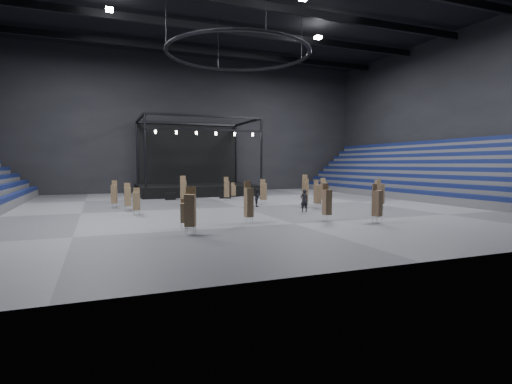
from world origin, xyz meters
name	(u,v)px	position (x,y,z in m)	size (l,w,h in m)	color
floor	(239,207)	(0.00, 0.00, 0.00)	(50.00, 50.00, 0.00)	#555557
wall_back	(187,124)	(0.00, 21.00, 9.00)	(50.00, 0.20, 18.00)	black
wall_front	(429,16)	(0.00, -21.00, 9.00)	(50.00, 0.20, 18.00)	black
wall_right	(458,115)	(25.00, 0.00, 9.00)	(0.20, 42.00, 18.00)	black
bleachers_right	(441,182)	(22.94, 0.00, 1.73)	(7.20, 40.00, 6.40)	#4A4A4C
stage	(196,182)	(0.00, 16.24, 1.45)	(14.00, 10.00, 9.20)	black
truss_ring	(238,53)	(0.00, 0.00, 13.00)	(12.30, 12.30, 5.15)	black
roof_girders	(238,2)	(0.00, 0.00, 17.20)	(49.00, 30.35, 0.70)	black
flight_case_left	(170,196)	(-4.35, 9.06, 0.36)	(1.08, 0.54, 0.72)	black
flight_case_mid	(225,195)	(1.47, 8.71, 0.41)	(1.23, 0.61, 0.82)	black
flight_case_right	(234,194)	(3.07, 10.44, 0.34)	(1.02, 0.51, 0.68)	black
chair_stack_0	(324,190)	(8.31, -0.23, 1.25)	(0.55, 0.55, 2.40)	silver
chair_stack_1	(317,194)	(5.92, -3.18, 1.21)	(0.52, 0.52, 2.33)	silver
chair_stack_2	(233,190)	(2.16, 8.01, 0.93)	(0.44, 0.44, 1.71)	silver
chair_stack_3	(327,202)	(2.61, -10.07, 1.25)	(0.48, 0.48, 2.42)	silver
chair_stack_4	(227,188)	(0.73, 5.81, 1.25)	(0.52, 0.52, 2.41)	silver
chair_stack_5	(263,191)	(2.90, 1.40, 1.21)	(0.53, 0.53, 2.30)	silver
chair_stack_6	(114,194)	(-10.02, 3.17, 1.20)	(0.55, 0.55, 2.32)	silver
chair_stack_7	(136,201)	(-8.71, -2.66, 1.07)	(0.55, 0.55, 2.00)	silver
chair_stack_8	(190,209)	(-6.81, -11.99, 1.33)	(0.71, 0.71, 2.54)	silver
chair_stack_9	(305,186)	(8.94, 4.45, 1.36)	(0.66, 0.66, 2.59)	silver
chair_stack_10	(128,196)	(-9.12, 0.47, 1.17)	(0.48, 0.48, 2.21)	silver
chair_stack_11	(249,202)	(-2.50, -9.17, 1.34)	(0.51, 0.51, 2.65)	silver
chair_stack_12	(381,193)	(10.81, -5.25, 1.24)	(0.55, 0.55, 2.43)	silver
chair_stack_13	(377,203)	(5.08, -11.99, 1.27)	(0.64, 0.64, 2.44)	silver
chair_stack_14	(184,212)	(-6.69, -9.78, 0.93)	(0.49, 0.49, 1.72)	silver
chair_stack_15	(183,190)	(-4.06, 3.66, 1.36)	(0.56, 0.56, 2.63)	silver
chair_stack_16	(378,190)	(14.00, -0.83, 1.14)	(0.54, 0.54, 2.15)	silver
chair_stack_17	(305,192)	(5.45, -1.87, 1.30)	(0.54, 0.54, 2.57)	silver
man_center	(304,201)	(3.58, -5.18, 0.87)	(0.64, 0.42, 1.75)	black
crew_member	(258,198)	(1.63, -0.36, 0.77)	(0.75, 0.58, 1.54)	black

